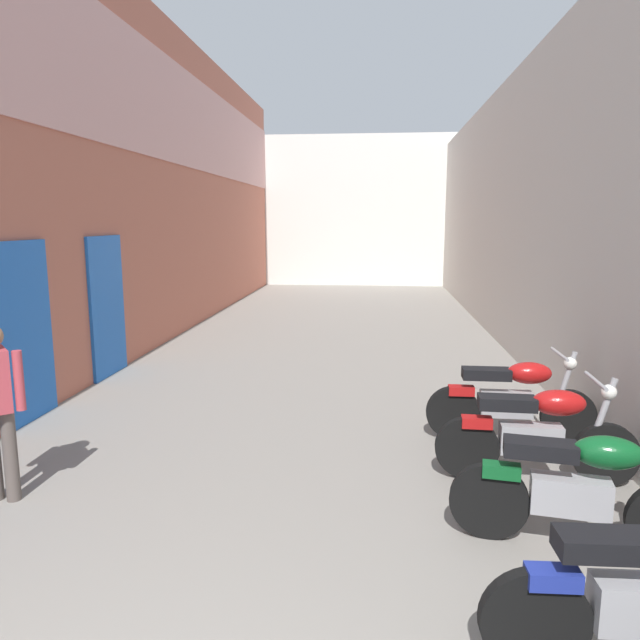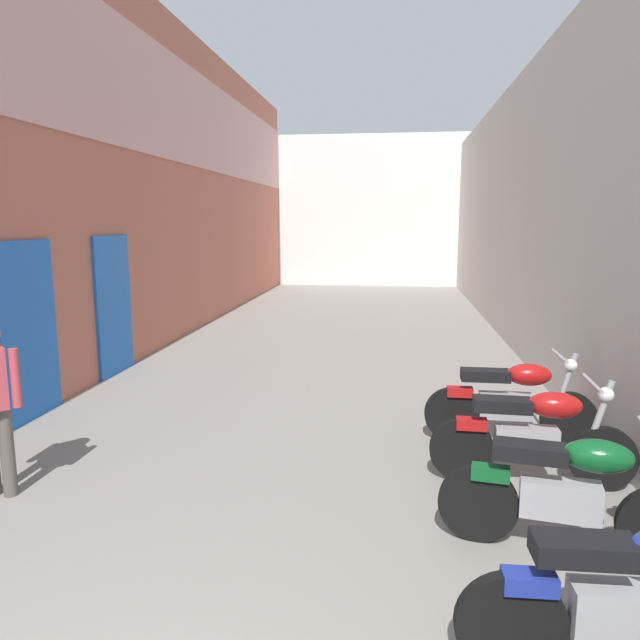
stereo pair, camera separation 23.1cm
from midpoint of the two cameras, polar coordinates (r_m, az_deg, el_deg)
name	(u,v)px [view 2 (the right image)]	position (r m, az deg, el deg)	size (l,w,h in m)	color
ground_plane	(327,367)	(9.91, 1.36, -4.58)	(37.22, 37.22, 0.00)	gray
building_left	(162,179)	(12.38, -14.51, 13.07)	(0.45, 21.22, 6.43)	#B76651
building_right	(528,213)	(11.83, 20.09, 9.75)	(0.45, 21.22, 5.15)	beige
building_far_end	(368,211)	(23.19, 5.00, 10.45)	(9.69, 2.00, 5.55)	silver
motorcycle_second	(639,598)	(3.80, 30.17, -22.32)	(1.85, 0.58, 1.04)	black
motorcycle_third	(569,490)	(4.84, 24.33, -14.79)	(1.84, 0.58, 1.04)	black
motorcycle_fourth	(533,433)	(5.88, 21.06, -10.23)	(1.85, 0.58, 1.04)	black
motorcycle_fifth	(511,399)	(6.87, 18.98, -7.25)	(1.85, 0.58, 1.04)	black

